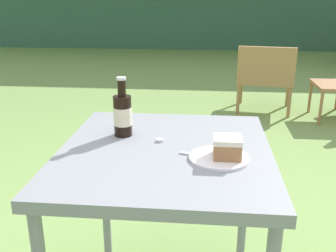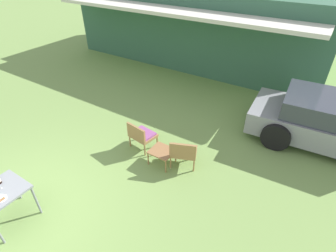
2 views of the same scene
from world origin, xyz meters
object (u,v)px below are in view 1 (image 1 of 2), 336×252
(patio_table, at_px, (165,168))
(cake_on_plate, at_px, (224,152))
(cola_bottle_near, at_px, (123,114))
(wicker_chair_cushioned, at_px, (265,75))

(patio_table, distance_m, cake_on_plate, 0.24)
(patio_table, relative_size, cake_on_plate, 4.07)
(cake_on_plate, height_order, cola_bottle_near, cola_bottle_near)
(patio_table, bearing_deg, wicker_chair_cushioned, 75.39)
(patio_table, distance_m, cola_bottle_near, 0.27)
(cola_bottle_near, bearing_deg, wicker_chair_cushioned, 71.62)
(wicker_chair_cushioned, xyz_separation_m, cola_bottle_near, (-0.96, -2.90, 0.42))
(wicker_chair_cushioned, xyz_separation_m, patio_table, (-0.79, -3.02, 0.26))
(wicker_chair_cushioned, relative_size, patio_table, 0.90)
(cake_on_plate, distance_m, cola_bottle_near, 0.43)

